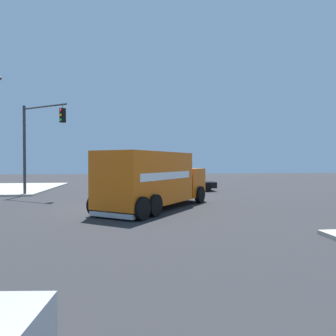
% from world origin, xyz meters
% --- Properties ---
extents(ground_plane, '(100.00, 100.00, 0.00)m').
position_xyz_m(ground_plane, '(0.00, 0.00, 0.00)').
color(ground_plane, '#2B2B2D').
extents(delivery_truck, '(7.92, 6.61, 2.95)m').
position_xyz_m(delivery_truck, '(0.26, 1.54, 1.53)').
color(delivery_truck, orange).
rests_on(delivery_truck, ground).
extents(traffic_light_primary, '(2.55, 3.59, 6.40)m').
position_xyz_m(traffic_light_primary, '(-6.43, -6.29, 4.33)').
color(traffic_light_primary, '#38383D').
rests_on(traffic_light_primary, sidewalk_corner_near).
extents(pickup_black, '(2.27, 5.21, 1.38)m').
position_xyz_m(pickup_black, '(-9.49, 4.85, 0.73)').
color(pickup_black, black).
rests_on(pickup_black, ground).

